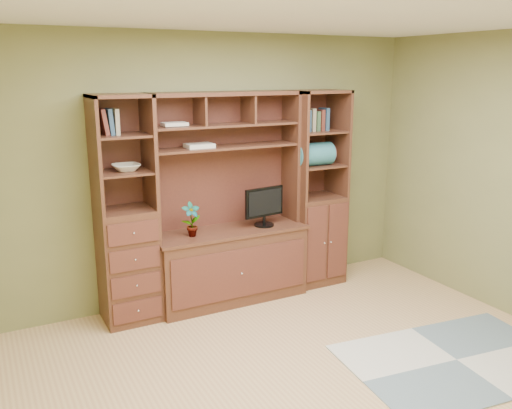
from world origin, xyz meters
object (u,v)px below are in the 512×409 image
left_tower (126,212)px  right_tower (316,189)px  center_hutch (230,200)px  monitor (264,200)px

left_tower → right_tower: size_ratio=1.00×
center_hutch → monitor: 0.36m
center_hutch → right_tower: 1.03m
monitor → right_tower: bearing=-1.2°
center_hutch → left_tower: bearing=177.7°
left_tower → right_tower: (2.02, 0.00, 0.00)m
center_hutch → left_tower: 1.00m
center_hutch → right_tower: bearing=2.2°
left_tower → monitor: bearing=-3.2°
center_hutch → monitor: bearing=-5.5°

